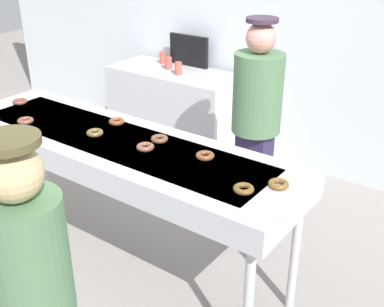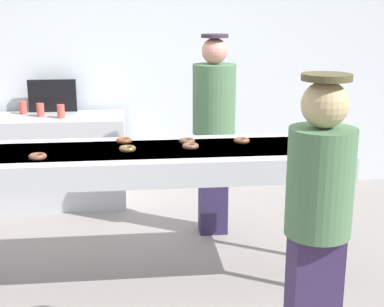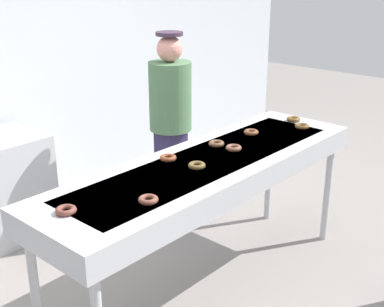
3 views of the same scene
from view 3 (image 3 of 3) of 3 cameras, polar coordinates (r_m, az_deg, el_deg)
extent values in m
plane|color=gray|center=(3.94, 1.67, -14.42)|extent=(16.00, 16.00, 0.00)
cube|color=silver|center=(5.04, -18.67, 11.87)|extent=(8.00, 0.12, 3.19)
cube|color=#B7BABF|center=(3.50, 1.82, -1.95)|extent=(2.61, 0.74, 0.16)
cube|color=slate|center=(3.48, 1.83, -1.31)|extent=(2.22, 0.52, 0.08)
cylinder|color=#B7BABF|center=(4.49, 14.64, -4.38)|extent=(0.06, 0.06, 0.84)
cylinder|color=#B7BABF|center=(3.25, -16.83, -14.88)|extent=(0.06, 0.06, 0.84)
cylinder|color=#B7BABF|center=(4.75, 8.45, -2.52)|extent=(0.06, 0.06, 0.84)
torus|color=brown|center=(3.46, -2.66, -0.48)|extent=(0.15, 0.15, 0.03)
torus|color=brown|center=(2.82, -13.71, -6.09)|extent=(0.14, 0.14, 0.03)
torus|color=brown|center=(4.01, 6.53, 2.35)|extent=(0.14, 0.14, 0.03)
torus|color=brown|center=(3.73, 2.70, 1.10)|extent=(0.12, 0.12, 0.03)
torus|color=brown|center=(3.65, 4.61, 0.62)|extent=(0.16, 0.16, 0.03)
torus|color=brown|center=(4.22, 12.03, 2.96)|extent=(0.16, 0.16, 0.03)
torus|color=brown|center=(3.33, 0.53, -1.33)|extent=(0.13, 0.13, 0.03)
torus|color=brown|center=(2.87, -4.84, -5.09)|extent=(0.14, 0.14, 0.03)
torus|color=brown|center=(4.40, 11.11, 3.73)|extent=(0.15, 0.15, 0.03)
cube|color=#2C234A|center=(4.61, -2.28, -2.61)|extent=(0.24, 0.18, 0.90)
cylinder|color=#4C724C|center=(4.38, -2.41, 6.32)|extent=(0.36, 0.36, 0.58)
sphere|color=tan|center=(4.30, -2.49, 11.45)|extent=(0.21, 0.21, 0.21)
cylinder|color=#372739|center=(4.28, -2.52, 13.05)|extent=(0.22, 0.22, 0.03)
camera|label=1|loc=(4.62, 43.73, 15.62)|focal=45.27mm
camera|label=2|loc=(2.83, 73.08, -0.71)|focal=51.28mm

